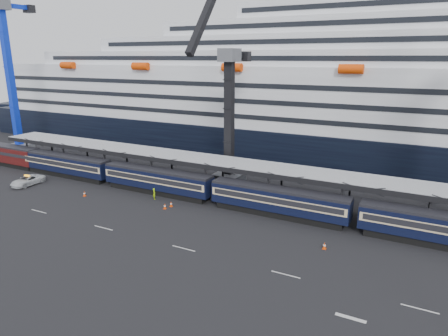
# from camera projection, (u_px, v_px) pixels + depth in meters

# --- Properties ---
(ground) EXTENTS (260.00, 260.00, 0.00)m
(ground) POSITION_uv_depth(u_px,v_px,m) (316.00, 261.00, 41.89)
(ground) COLOR black
(ground) RESTS_ON ground
(lane_markings) EXTENTS (111.00, 4.27, 0.02)m
(lane_markings) POSITION_uv_depth(u_px,v_px,m) (395.00, 311.00, 33.78)
(lane_markings) COLOR beige
(lane_markings) RESTS_ON ground
(train) EXTENTS (133.05, 3.00, 4.05)m
(train) POSITION_uv_depth(u_px,v_px,m) (303.00, 204.00, 51.91)
(train) COLOR black
(train) RESTS_ON ground
(canopy) EXTENTS (130.00, 6.25, 5.53)m
(canopy) POSITION_uv_depth(u_px,v_px,m) (347.00, 179.00, 52.42)
(canopy) COLOR gray
(canopy) RESTS_ON ground
(cruise_ship) EXTENTS (214.09, 28.84, 34.00)m
(cruise_ship) POSITION_uv_depth(u_px,v_px,m) (377.00, 101.00, 78.28)
(cruise_ship) COLOR black
(cruise_ship) RESTS_ON ground
(crane_blue) EXTENTS (4.50, 19.91, 52.01)m
(crane_blue) POSITION_uv_depth(u_px,v_px,m) (7.00, 69.00, 84.18)
(crane_blue) COLOR #4E5056
(crane_blue) RESTS_ON ground
(crane_dark_near) EXTENTS (4.50, 17.75, 35.08)m
(crane_dark_near) POSITION_uv_depth(u_px,v_px,m) (228.00, 114.00, 63.49)
(crane_dark_near) COLOR #4E5056
(crane_dark_near) RESTS_ON ground
(pickup_truck) EXTENTS (2.85, 5.78, 1.58)m
(pickup_truck) POSITION_uv_depth(u_px,v_px,m) (28.00, 180.00, 66.71)
(pickup_truck) COLOR silver
(pickup_truck) RESTS_ON ground
(worker) EXTENTS (0.74, 0.74, 1.72)m
(worker) POSITION_uv_depth(u_px,v_px,m) (154.00, 194.00, 60.04)
(worker) COLOR #A4DB0B
(worker) RESTS_ON ground
(traffic_cone_a) EXTENTS (0.42, 0.42, 0.84)m
(traffic_cone_a) POSITION_uv_depth(u_px,v_px,m) (84.00, 194.00, 61.46)
(traffic_cone_a) COLOR #E84107
(traffic_cone_a) RESTS_ON ground
(traffic_cone_b) EXTENTS (0.41, 0.41, 0.82)m
(traffic_cone_b) POSITION_uv_depth(u_px,v_px,m) (171.00, 204.00, 57.17)
(traffic_cone_b) COLOR #E84107
(traffic_cone_b) RESTS_ON ground
(traffic_cone_c) EXTENTS (0.41, 0.41, 0.82)m
(traffic_cone_c) POSITION_uv_depth(u_px,v_px,m) (165.00, 206.00, 56.30)
(traffic_cone_c) COLOR #E84107
(traffic_cone_c) RESTS_ON ground
(traffic_cone_d) EXTENTS (0.42, 0.42, 0.84)m
(traffic_cone_d) POSITION_uv_depth(u_px,v_px,m) (324.00, 246.00, 44.54)
(traffic_cone_d) COLOR #E84107
(traffic_cone_d) RESTS_ON ground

